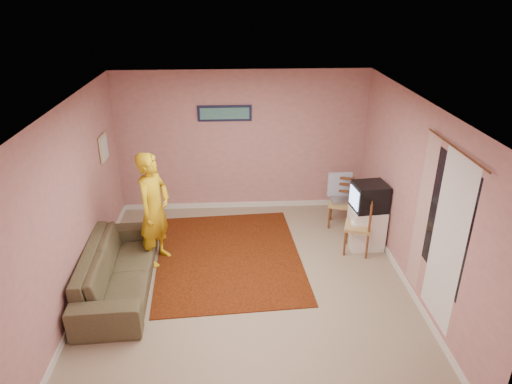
{
  "coord_description": "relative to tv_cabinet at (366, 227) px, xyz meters",
  "views": [
    {
      "loc": [
        -0.18,
        -5.38,
        3.91
      ],
      "look_at": [
        0.15,
        0.6,
        1.17
      ],
      "focal_mm": 32.0,
      "sensor_mm": 36.0,
      "label": 1
    }
  ],
  "objects": [
    {
      "name": "ground",
      "position": [
        -1.95,
        -0.97,
        -0.33
      ],
      "size": [
        5.0,
        5.0,
        0.0
      ],
      "primitive_type": "plane",
      "color": "gray",
      "rests_on": "ground"
    },
    {
      "name": "wall_back",
      "position": [
        -1.95,
        1.53,
        0.97
      ],
      "size": [
        4.5,
        0.02,
        2.6
      ],
      "primitive_type": "cube",
      "color": "tan",
      "rests_on": "ground"
    },
    {
      "name": "wall_front",
      "position": [
        -1.95,
        -3.47,
        0.97
      ],
      "size": [
        4.5,
        0.02,
        2.6
      ],
      "primitive_type": "cube",
      "color": "tan",
      "rests_on": "ground"
    },
    {
      "name": "wall_left",
      "position": [
        -4.2,
        -0.97,
        0.97
      ],
      "size": [
        0.02,
        5.0,
        2.6
      ],
      "primitive_type": "cube",
      "color": "tan",
      "rests_on": "ground"
    },
    {
      "name": "wall_right",
      "position": [
        0.3,
        -0.97,
        0.97
      ],
      "size": [
        0.02,
        5.0,
        2.6
      ],
      "primitive_type": "cube",
      "color": "tan",
      "rests_on": "ground"
    },
    {
      "name": "ceiling",
      "position": [
        -1.95,
        -0.97,
        2.27
      ],
      "size": [
        4.5,
        5.0,
        0.02
      ],
      "primitive_type": "cube",
      "color": "white",
      "rests_on": "wall_back"
    },
    {
      "name": "baseboard_back",
      "position": [
        -1.95,
        1.52,
        -0.28
      ],
      "size": [
        4.5,
        0.02,
        0.1
      ],
      "primitive_type": "cube",
      "color": "silver",
      "rests_on": "ground"
    },
    {
      "name": "baseboard_left",
      "position": [
        -4.19,
        -0.97,
        -0.28
      ],
      "size": [
        0.02,
        5.0,
        0.1
      ],
      "primitive_type": "cube",
      "color": "silver",
      "rests_on": "ground"
    },
    {
      "name": "baseboard_right",
      "position": [
        0.29,
        -0.97,
        -0.28
      ],
      "size": [
        0.02,
        5.0,
        0.1
      ],
      "primitive_type": "cube",
      "color": "silver",
      "rests_on": "ground"
    },
    {
      "name": "window",
      "position": [
        0.29,
        -1.87,
        1.12
      ],
      "size": [
        0.01,
        1.1,
        1.5
      ],
      "primitive_type": "cube",
      "color": "black",
      "rests_on": "wall_right"
    },
    {
      "name": "curtain_sheer",
      "position": [
        0.28,
        -2.02,
        0.92
      ],
      "size": [
        0.01,
        0.75,
        2.1
      ],
      "primitive_type": "cube",
      "color": "white",
      "rests_on": "wall_right"
    },
    {
      "name": "curtain_floral",
      "position": [
        0.26,
        -1.32,
        0.92
      ],
      "size": [
        0.01,
        0.35,
        2.1
      ],
      "primitive_type": "cube",
      "color": "beige",
      "rests_on": "wall_right"
    },
    {
      "name": "curtain_rod",
      "position": [
        0.25,
        -1.87,
        1.99
      ],
      "size": [
        0.02,
        1.4,
        0.02
      ],
      "primitive_type": "cylinder",
      "rotation": [
        1.57,
        0.0,
        0.0
      ],
      "color": "brown",
      "rests_on": "wall_right"
    },
    {
      "name": "picture_back",
      "position": [
        -2.25,
        1.5,
        1.52
      ],
      "size": [
        0.95,
        0.04,
        0.28
      ],
      "color": "#131734",
      "rests_on": "wall_back"
    },
    {
      "name": "picture_left",
      "position": [
        -4.17,
        0.63,
        1.22
      ],
      "size": [
        0.04,
        0.38,
        0.42
      ],
      "color": "#C9BC8A",
      "rests_on": "wall_left"
    },
    {
      "name": "area_rug",
      "position": [
        -2.22,
        -0.23,
        -0.33
      ],
      "size": [
        2.38,
        2.9,
        0.01
      ],
      "primitive_type": "cube",
      "rotation": [
        0.0,
        0.0,
        0.06
      ],
      "color": "black",
      "rests_on": "ground"
    },
    {
      "name": "tv_cabinet",
      "position": [
        0.0,
        0.0,
        0.0
      ],
      "size": [
        0.52,
        0.48,
        0.67
      ],
      "primitive_type": "cube",
      "color": "white",
      "rests_on": "ground"
    },
    {
      "name": "crt_tv",
      "position": [
        -0.01,
        -0.0,
        0.55
      ],
      "size": [
        0.55,
        0.5,
        0.43
      ],
      "rotation": [
        0.0,
        0.0,
        0.11
      ],
      "color": "black",
      "rests_on": "tv_cabinet"
    },
    {
      "name": "chair_a",
      "position": [
        -0.26,
        0.7,
        0.21
      ],
      "size": [
        0.5,
        0.48,
        0.48
      ],
      "rotation": [
        0.0,
        0.0,
        -0.31
      ],
      "color": "tan",
      "rests_on": "ground"
    },
    {
      "name": "dvd_player",
      "position": [
        -0.26,
        0.7,
        0.15
      ],
      "size": [
        0.33,
        0.23,
        0.06
      ],
      "primitive_type": "cube",
      "rotation": [
        0.0,
        0.0,
        0.0
      ],
      "color": "#AAA9AE",
      "rests_on": "chair_a"
    },
    {
      "name": "blue_throw",
      "position": [
        -0.26,
        0.89,
        0.38
      ],
      "size": [
        0.42,
        0.05,
        0.44
      ],
      "primitive_type": "cube",
      "color": "#7B95CA",
      "rests_on": "chair_a"
    },
    {
      "name": "chair_b",
      "position": [
        -0.19,
        -0.17,
        0.24
      ],
      "size": [
        0.52,
        0.53,
        0.51
      ],
      "rotation": [
        0.0,
        0.0,
        -1.9
      ],
      "color": "tan",
      "rests_on": "ground"
    },
    {
      "name": "game_console",
      "position": [
        -0.19,
        -0.17,
        0.17
      ],
      "size": [
        0.23,
        0.18,
        0.04
      ],
      "primitive_type": "cube",
      "rotation": [
        0.0,
        0.0,
        0.1
      ],
      "color": "white",
      "rests_on": "chair_b"
    },
    {
      "name": "sofa",
      "position": [
        -3.75,
        -0.96,
        -0.01
      ],
      "size": [
        0.98,
        2.26,
        0.65
      ],
      "primitive_type": "imported",
      "rotation": [
        0.0,
        0.0,
        1.62
      ],
      "color": "brown",
      "rests_on": "ground"
    },
    {
      "name": "person",
      "position": [
        -3.31,
        -0.26,
        0.55
      ],
      "size": [
        0.64,
        0.76,
        1.76
      ],
      "primitive_type": "imported",
      "rotation": [
        0.0,
        0.0,
        1.16
      ],
      "color": "gold",
      "rests_on": "ground"
    }
  ]
}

